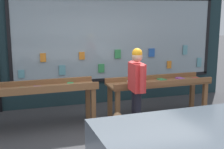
{
  "coord_description": "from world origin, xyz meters",
  "views": [
    {
      "loc": [
        -1.7,
        -5.18,
        2.34
      ],
      "look_at": [
        0.16,
        0.77,
        1.05
      ],
      "focal_mm": 50.0,
      "sensor_mm": 36.0,
      "label": 1
    }
  ],
  "objects_px": {
    "display_table_left": "(39,92)",
    "small_dog": "(118,122)",
    "person_browsing": "(137,83)",
    "display_table_right": "(158,85)"
  },
  "relations": [
    {
      "from": "display_table_right",
      "to": "person_browsing",
      "type": "distance_m",
      "value": 1.04
    },
    {
      "from": "person_browsing",
      "to": "display_table_left",
      "type": "bearing_deg",
      "value": 72.04
    },
    {
      "from": "person_browsing",
      "to": "display_table_right",
      "type": "bearing_deg",
      "value": -49.22
    },
    {
      "from": "small_dog",
      "to": "display_table_right",
      "type": "bearing_deg",
      "value": -38.61
    },
    {
      "from": "display_table_left",
      "to": "small_dog",
      "type": "bearing_deg",
      "value": -33.6
    },
    {
      "from": "person_browsing",
      "to": "small_dog",
      "type": "xyz_separation_m",
      "value": [
        -0.47,
        -0.26,
        -0.66
      ]
    },
    {
      "from": "display_table_right",
      "to": "person_browsing",
      "type": "height_order",
      "value": "person_browsing"
    },
    {
      "from": "display_table_left",
      "to": "person_browsing",
      "type": "xyz_separation_m",
      "value": [
        1.83,
        -0.64,
        0.21
      ]
    },
    {
      "from": "display_table_right",
      "to": "person_browsing",
      "type": "relative_size",
      "value": 1.43
    },
    {
      "from": "display_table_left",
      "to": "small_dog",
      "type": "height_order",
      "value": "display_table_left"
    }
  ]
}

